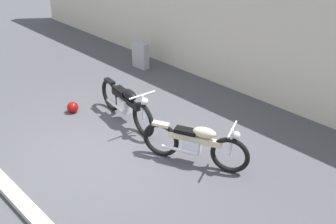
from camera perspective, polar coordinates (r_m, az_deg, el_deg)
ground_plane at (r=7.79m, az=-9.28°, el=-5.81°), size 40.00×40.00×0.00m
building_wall at (r=9.80m, az=10.55°, el=12.11°), size 18.00×0.30×3.24m
curb_strip at (r=7.12m, az=-21.51°, el=-11.01°), size 18.00×0.24×0.12m
stone_marker at (r=11.33m, az=-4.00°, el=8.19°), size 0.52×0.22×0.75m
helmet at (r=9.25m, az=-13.64°, el=0.67°), size 0.26×0.26×0.26m
motorcycle_black at (r=8.50m, az=-6.09°, el=1.24°), size 2.11×0.60×0.95m
motorcycle_cream at (r=7.17m, az=3.98°, el=-4.58°), size 1.92×0.98×0.92m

